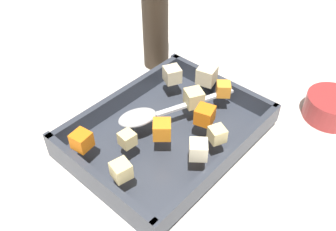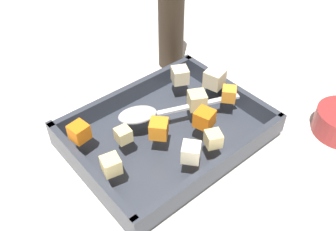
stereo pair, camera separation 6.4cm
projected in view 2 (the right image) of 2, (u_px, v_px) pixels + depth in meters
The scene contains 15 objects.
ground_plane at pixel (174, 135), 0.69m from camera, with size 4.00×4.00×0.00m, color beige.
baking_dish at pixel (168, 135), 0.67m from camera, with size 0.34×0.26×0.05m.
carrot_chunk_rim_edge at pixel (204, 118), 0.62m from camera, with size 0.03×0.03×0.03m, color orange.
carrot_chunk_near_right at pixel (159, 129), 0.61m from camera, with size 0.03×0.03×0.03m, color orange.
carrot_chunk_mid_left at pixel (229, 94), 0.68m from camera, with size 0.03×0.03×0.03m, color orange.
carrot_chunk_corner_ne at pixel (79, 132), 0.60m from camera, with size 0.03×0.03×0.03m, color orange.
potato_chunk_back_center at pixel (180, 75), 0.72m from camera, with size 0.03×0.03×0.03m, color beige.
potato_chunk_heap_top at pixel (111, 165), 0.55m from camera, with size 0.03×0.03×0.03m, color #E0CC89.
potato_chunk_near_left at pixel (215, 78), 0.71m from camera, with size 0.03×0.03×0.03m, color beige.
potato_chunk_far_left at pixel (197, 100), 0.66m from camera, with size 0.03×0.03×0.03m, color #E0CC89.
potato_chunk_far_right at pixel (191, 152), 0.57m from camera, with size 0.03×0.03×0.03m, color beige.
potato_chunk_heap_side at pixel (123, 135), 0.60m from camera, with size 0.02×0.02×0.02m, color #E0CC89.
potato_chunk_near_spoon at pixel (214, 138), 0.59m from camera, with size 0.03×0.03×0.03m, color #E0CC89.
serving_spoon at pixel (145, 114), 0.64m from camera, with size 0.22×0.11×0.02m.
pepper_mill at pixel (171, 18), 0.79m from camera, with size 0.06×0.06×0.25m.
Camera 2 is at (-0.32, -0.36, 0.49)m, focal length 39.20 mm.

